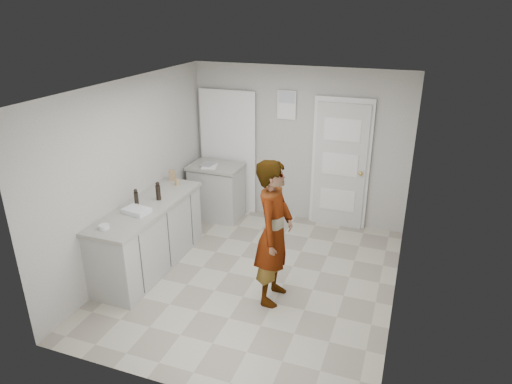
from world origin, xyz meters
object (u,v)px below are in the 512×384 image
at_px(spice_jar, 177,182).
at_px(oil_cruet_b, 136,198).
at_px(baking_dish, 137,211).
at_px(oil_cruet_a, 158,191).
at_px(egg_bowl, 104,227).
at_px(cake_mix_box, 172,175).
at_px(person, 274,233).

height_order(spice_jar, oil_cruet_b, oil_cruet_b).
xyz_separation_m(spice_jar, baking_dish, (-0.02, -1.01, -0.02)).
distance_m(oil_cruet_a, egg_bowl, 0.98).
height_order(spice_jar, baking_dish, spice_jar).
height_order(cake_mix_box, baking_dish, cake_mix_box).
distance_m(oil_cruet_a, baking_dish, 0.46).
bearing_deg(baking_dish, oil_cruet_a, 84.33).
distance_m(oil_cruet_b, baking_dish, 0.20).
bearing_deg(oil_cruet_a, spice_jar, 92.69).
distance_m(person, baking_dish, 1.78).
xyz_separation_m(person, spice_jar, (-1.75, 0.89, 0.08)).
bearing_deg(cake_mix_box, oil_cruet_a, -98.72).
bearing_deg(egg_bowl, person, 18.69).
bearing_deg(oil_cruet_b, egg_bowl, -90.85).
bearing_deg(cake_mix_box, spice_jar, -64.57).
xyz_separation_m(oil_cruet_a, oil_cruet_b, (-0.14, -0.30, -0.00)).
distance_m(person, egg_bowl, 1.98).
distance_m(cake_mix_box, egg_bowl, 1.66).
bearing_deg(spice_jar, cake_mix_box, 138.92).
bearing_deg(baking_dish, cake_mix_box, 96.90).
xyz_separation_m(spice_jar, oil_cruet_a, (0.03, -0.56, 0.08)).
relative_size(spice_jar, oil_cruet_a, 0.34).
xyz_separation_m(oil_cruet_a, baking_dish, (-0.04, -0.45, -0.10)).
distance_m(spice_jar, baking_dish, 1.01).
bearing_deg(oil_cruet_a, oil_cruet_b, -114.83).
distance_m(cake_mix_box, baking_dish, 1.16).
distance_m(cake_mix_box, spice_jar, 0.21).
bearing_deg(oil_cruet_a, cake_mix_box, 104.77).
xyz_separation_m(spice_jar, oil_cruet_b, (-0.11, -0.86, 0.08)).
height_order(person, baking_dish, person).
relative_size(person, oil_cruet_a, 6.95).
xyz_separation_m(person, egg_bowl, (-1.88, -0.63, 0.06)).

